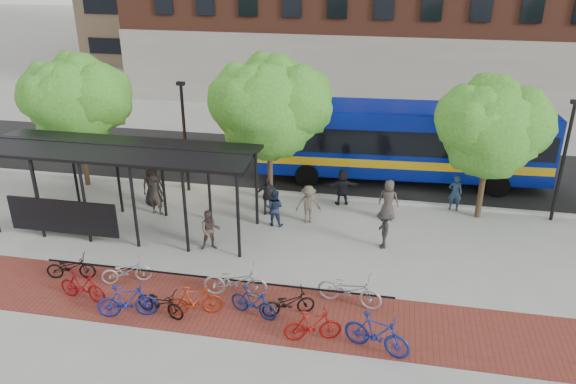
% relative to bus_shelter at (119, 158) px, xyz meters
% --- Properties ---
extents(ground, '(160.00, 160.00, 0.00)m').
position_rel_bus_shelter_xyz_m(ground, '(8.13, 0.48, -3.00)').
color(ground, '#9E9E99').
rests_on(ground, ground).
extents(asphalt_street, '(160.00, 8.00, 0.01)m').
position_rel_bus_shelter_xyz_m(asphalt_street, '(8.13, 8.48, -2.99)').
color(asphalt_street, black).
rests_on(asphalt_street, ground).
extents(curb, '(160.00, 0.25, 0.12)m').
position_rel_bus_shelter_xyz_m(curb, '(8.13, 4.48, -2.94)').
color(curb, '#B7B7B2').
rests_on(curb, ground).
extents(brick_strip, '(24.00, 3.00, 0.01)m').
position_rel_bus_shelter_xyz_m(brick_strip, '(6.13, -4.52, -3.00)').
color(brick_strip, maroon).
rests_on(brick_strip, ground).
extents(bike_rack_rail, '(12.00, 0.05, 0.95)m').
position_rel_bus_shelter_xyz_m(bike_rack_rail, '(4.83, -3.62, -3.00)').
color(bike_rack_rail, black).
rests_on(bike_rack_rail, ground).
extents(bus_shelter, '(10.60, 3.07, 3.60)m').
position_rel_bus_shelter_xyz_m(bus_shelter, '(0.00, 0.00, 0.00)').
color(bus_shelter, black).
rests_on(bus_shelter, ground).
extents(tree_a, '(4.90, 4.00, 6.18)m').
position_rel_bus_shelter_xyz_m(tree_a, '(-3.77, 3.83, 1.24)').
color(tree_a, '#382619').
rests_on(tree_a, ground).
extents(tree_b, '(5.15, 4.20, 6.47)m').
position_rel_bus_shelter_xyz_m(tree_b, '(5.23, 3.83, 1.46)').
color(tree_b, '#382619').
rests_on(tree_b, ground).
extents(tree_c, '(4.66, 3.80, 5.92)m').
position_rel_bus_shelter_xyz_m(tree_c, '(14.22, 3.83, 1.06)').
color(tree_c, '#382619').
rests_on(tree_c, ground).
extents(lamp_post_left, '(0.35, 0.20, 5.12)m').
position_rel_bus_shelter_xyz_m(lamp_post_left, '(1.13, 4.08, -0.25)').
color(lamp_post_left, black).
rests_on(lamp_post_left, ground).
extents(lamp_post_right, '(0.35, 0.20, 5.12)m').
position_rel_bus_shelter_xyz_m(lamp_post_right, '(17.13, 4.08, -0.25)').
color(lamp_post_right, black).
rests_on(lamp_post_right, ground).
extents(bus, '(13.75, 3.87, 3.67)m').
position_rel_bus_shelter_xyz_m(bus, '(10.75, 7.31, -0.89)').
color(bus, '#081B98').
rests_on(bus, ground).
extents(bike_0, '(1.77, 0.93, 0.88)m').
position_rel_bus_shelter_xyz_m(bike_0, '(-0.16, -3.90, -2.56)').
color(bike_0, black).
rests_on(bike_0, ground).
extents(bike_1, '(1.79, 0.76, 1.04)m').
position_rel_bus_shelter_xyz_m(bike_1, '(0.90, -4.99, -2.48)').
color(bike_1, maroon).
rests_on(bike_1, ground).
extents(bike_2, '(1.77, 1.20, 0.88)m').
position_rel_bus_shelter_xyz_m(bike_2, '(1.83, -3.76, -2.56)').
color(bike_2, '#9E9DA0').
rests_on(bike_2, ground).
extents(bike_3, '(1.93, 1.02, 1.12)m').
position_rel_bus_shelter_xyz_m(bike_3, '(2.74, -5.54, -2.44)').
color(bike_3, navy).
rests_on(bike_3, ground).
extents(bike_4, '(1.82, 1.00, 0.91)m').
position_rel_bus_shelter_xyz_m(bike_4, '(3.69, -5.28, -2.55)').
color(bike_4, black).
rests_on(bike_4, ground).
extents(bike_5, '(1.78, 0.98, 1.03)m').
position_rel_bus_shelter_xyz_m(bike_5, '(4.74, -5.03, -2.48)').
color(bike_5, '#9C280E').
rests_on(bike_5, ground).
extents(bike_6, '(2.17, 0.94, 1.11)m').
position_rel_bus_shelter_xyz_m(bike_6, '(5.69, -3.81, -2.45)').
color(bike_6, '#959597').
rests_on(bike_6, ground).
extents(bike_7, '(1.72, 0.96, 1.00)m').
position_rel_bus_shelter_xyz_m(bike_7, '(6.53, -4.75, -2.50)').
color(bike_7, navy).
rests_on(bike_7, ground).
extents(bike_8, '(1.76, 1.21, 0.88)m').
position_rel_bus_shelter_xyz_m(bike_8, '(7.58, -4.50, -2.56)').
color(bike_8, black).
rests_on(bike_8, ground).
extents(bike_9, '(1.75, 0.92, 1.01)m').
position_rel_bus_shelter_xyz_m(bike_9, '(8.51, -5.55, -2.49)').
color(bike_9, maroon).
rests_on(bike_9, ground).
extents(bike_10, '(2.23, 1.17, 1.12)m').
position_rel_bus_shelter_xyz_m(bike_10, '(9.39, -3.57, -2.44)').
color(bike_10, '#ABABAE').
rests_on(bike_10, ground).
extents(bike_11, '(2.05, 1.18, 1.19)m').
position_rel_bus_shelter_xyz_m(bike_11, '(10.35, -5.69, -2.40)').
color(bike_11, navy).
rests_on(bike_11, ground).
extents(pedestrian_0, '(1.07, 1.11, 1.92)m').
position_rel_bus_shelter_xyz_m(pedestrian_0, '(0.16, 2.31, -2.04)').
color(pedestrian_0, black).
rests_on(pedestrian_0, ground).
extents(pedestrian_1, '(0.73, 0.52, 1.88)m').
position_rel_bus_shelter_xyz_m(pedestrian_1, '(0.69, 1.45, -2.06)').
color(pedestrian_1, '#3B342F').
rests_on(pedestrian_1, ground).
extents(pedestrian_2, '(0.78, 0.62, 1.55)m').
position_rel_bus_shelter_xyz_m(pedestrian_2, '(5.85, 1.38, -2.23)').
color(pedestrian_2, '#1C2742').
rests_on(pedestrian_2, ground).
extents(pedestrian_3, '(1.19, 0.87, 1.65)m').
position_rel_bus_shelter_xyz_m(pedestrian_3, '(7.17, 1.86, -2.18)').
color(pedestrian_3, '#4E463A').
rests_on(pedestrian_3, ground).
extents(pedestrian_4, '(1.03, 0.61, 1.65)m').
position_rel_bus_shelter_xyz_m(pedestrian_4, '(5.32, 2.40, -2.17)').
color(pedestrian_4, '#252525').
rests_on(pedestrian_4, ground).
extents(pedestrian_5, '(1.58, 0.90, 1.62)m').
position_rel_bus_shelter_xyz_m(pedestrian_5, '(8.35, 3.93, -2.19)').
color(pedestrian_5, black).
rests_on(pedestrian_5, ground).
extents(pedestrian_6, '(0.94, 0.70, 1.74)m').
position_rel_bus_shelter_xyz_m(pedestrian_6, '(10.38, 2.84, -2.13)').
color(pedestrian_6, '#3E3532').
rests_on(pedestrian_6, ground).
extents(pedestrian_7, '(0.60, 0.41, 1.61)m').
position_rel_bus_shelter_xyz_m(pedestrian_7, '(13.17, 4.28, -2.20)').
color(pedestrian_7, '#1E3246').
rests_on(pedestrian_7, ground).
extents(pedestrian_8, '(0.94, 0.84, 1.59)m').
position_rel_bus_shelter_xyz_m(pedestrian_8, '(3.92, -1.02, -2.20)').
color(pedestrian_8, '#4C3E38').
rests_on(pedestrian_8, ground).
extents(pedestrian_9, '(0.76, 1.08, 1.52)m').
position_rel_bus_shelter_xyz_m(pedestrian_9, '(10.27, 0.36, -2.24)').
color(pedestrian_9, black).
rests_on(pedestrian_9, ground).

